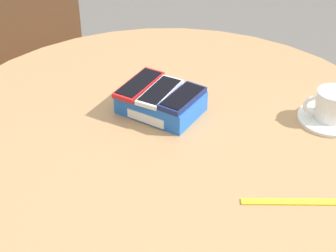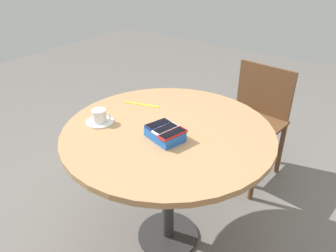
# 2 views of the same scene
# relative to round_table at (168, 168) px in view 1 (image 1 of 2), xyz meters

# --- Properties ---
(round_table) EXTENTS (1.08, 1.08, 0.77)m
(round_table) POSITION_rel_round_table_xyz_m (0.00, 0.00, 0.00)
(round_table) COLOR #2D2D2D
(round_table) RESTS_ON ground_plane
(phone_box) EXTENTS (0.20, 0.17, 0.05)m
(phone_box) POSITION_rel_round_table_xyz_m (-0.04, 0.08, 0.12)
(phone_box) COLOR blue
(phone_box) RESTS_ON round_table
(phone_red) EXTENTS (0.09, 0.15, 0.01)m
(phone_red) POSITION_rel_round_table_xyz_m (-0.10, 0.09, 0.15)
(phone_red) COLOR red
(phone_red) RESTS_ON phone_box
(phone_white) EXTENTS (0.08, 0.14, 0.01)m
(phone_white) POSITION_rel_round_table_xyz_m (-0.04, 0.08, 0.15)
(phone_white) COLOR silver
(phone_white) RESTS_ON phone_box
(phone_navy) EXTENTS (0.09, 0.13, 0.01)m
(phone_navy) POSITION_rel_round_table_xyz_m (0.01, 0.06, 0.15)
(phone_navy) COLOR navy
(phone_navy) RESTS_ON phone_box
(saucer) EXTENTS (0.14, 0.14, 0.01)m
(saucer) POSITION_rel_round_table_xyz_m (0.33, 0.15, 0.10)
(saucer) COLOR white
(saucer) RESTS_ON round_table
(coffee_cup) EXTENTS (0.10, 0.08, 0.07)m
(coffee_cup) POSITION_rel_round_table_xyz_m (0.33, 0.15, 0.14)
(coffee_cup) COLOR white
(coffee_cup) RESTS_ON saucer
(lanyard_strap) EXTENTS (0.21, 0.07, 0.00)m
(lanyard_strap) POSITION_rel_round_table_xyz_m (0.29, -0.14, 0.10)
(lanyard_strap) COLOR yellow
(lanyard_strap) RESTS_ON round_table
(chair_near_window) EXTENTS (0.61, 0.61, 0.82)m
(chair_near_window) POSITION_rel_round_table_xyz_m (-0.67, 0.67, -0.22)
(chair_near_window) COLOR brown
(chair_near_window) RESTS_ON ground_plane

